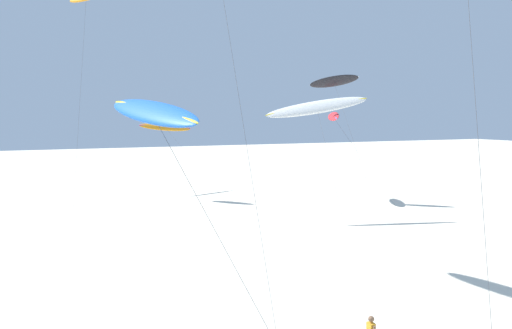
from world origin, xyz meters
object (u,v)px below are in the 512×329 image
object	(u,v)px
flying_kite_6	(333,116)
flying_kite_9	(334,81)
flying_kite_0	(153,112)
flying_kite_3	(166,127)
flying_kite_4	(317,107)

from	to	relation	value
flying_kite_6	flying_kite_9	world-z (taller)	flying_kite_9
flying_kite_0	flying_kite_9	bearing A→B (deg)	46.55
flying_kite_9	flying_kite_3	bearing A→B (deg)	130.76
flying_kite_0	flying_kite_9	world-z (taller)	flying_kite_9
flying_kite_3	flying_kite_6	bearing A→B (deg)	-45.46
flying_kite_0	flying_kite_3	bearing A→B (deg)	72.81
flying_kite_3	flying_kite_6	size ratio (longest dim) A/B	1.13
flying_kite_4	flying_kite_6	bearing A→B (deg)	49.46
flying_kite_9	flying_kite_6	bearing A→B (deg)	56.82
flying_kite_4	flying_kite_9	world-z (taller)	flying_kite_9
flying_kite_4	flying_kite_6	size ratio (longest dim) A/B	1.14
flying_kite_3	flying_kite_4	bearing A→B (deg)	-74.46
flying_kite_4	flying_kite_6	world-z (taller)	flying_kite_4
flying_kite_9	flying_kite_0	bearing A→B (deg)	-133.45
flying_kite_0	flying_kite_9	distance (m)	36.51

